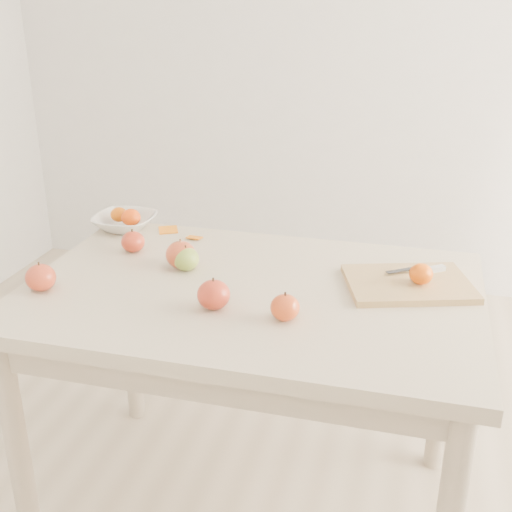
# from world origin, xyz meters

# --- Properties ---
(ground) EXTENTS (3.50, 3.50, 0.00)m
(ground) POSITION_xyz_m (0.00, 0.00, 0.00)
(ground) COLOR #C6B293
(ground) RESTS_ON ground
(table) EXTENTS (1.20, 0.80, 0.75)m
(table) POSITION_xyz_m (0.00, 0.00, 0.65)
(table) COLOR beige
(table) RESTS_ON ground
(cutting_board) EXTENTS (0.38, 0.32, 0.02)m
(cutting_board) POSITION_xyz_m (0.40, 0.11, 0.76)
(cutting_board) COLOR tan
(cutting_board) RESTS_ON table
(board_tangerine) EXTENTS (0.06, 0.06, 0.05)m
(board_tangerine) POSITION_xyz_m (0.43, 0.10, 0.80)
(board_tangerine) COLOR #DA4307
(board_tangerine) RESTS_ON cutting_board
(fruit_bowl) EXTENTS (0.20, 0.20, 0.05)m
(fruit_bowl) POSITION_xyz_m (-0.52, 0.33, 0.77)
(fruit_bowl) COLOR white
(fruit_bowl) RESTS_ON table
(bowl_tangerine_near) EXTENTS (0.06, 0.06, 0.05)m
(bowl_tangerine_near) POSITION_xyz_m (-0.54, 0.34, 0.79)
(bowl_tangerine_near) COLOR #DF6307
(bowl_tangerine_near) RESTS_ON fruit_bowl
(bowl_tangerine_far) EXTENTS (0.06, 0.06, 0.06)m
(bowl_tangerine_far) POSITION_xyz_m (-0.49, 0.31, 0.80)
(bowl_tangerine_far) COLOR #E64408
(bowl_tangerine_far) RESTS_ON fruit_bowl
(orange_peel_a) EXTENTS (0.07, 0.07, 0.01)m
(orange_peel_a) POSITION_xyz_m (-0.37, 0.34, 0.75)
(orange_peel_a) COLOR orange
(orange_peel_a) RESTS_ON table
(orange_peel_b) EXTENTS (0.05, 0.04, 0.01)m
(orange_peel_b) POSITION_xyz_m (-0.27, 0.30, 0.75)
(orange_peel_b) COLOR orange
(orange_peel_b) RESTS_ON table
(paring_knife) EXTENTS (0.16, 0.09, 0.01)m
(paring_knife) POSITION_xyz_m (0.45, 0.18, 0.78)
(paring_knife) COLOR silver
(paring_knife) RESTS_ON cutting_board
(apple_green) EXTENTS (0.07, 0.07, 0.07)m
(apple_green) POSITION_xyz_m (-0.21, 0.06, 0.78)
(apple_green) COLOR olive
(apple_green) RESTS_ON table
(apple_red_b) EXTENTS (0.09, 0.09, 0.08)m
(apple_red_b) POSITION_xyz_m (-0.23, 0.08, 0.79)
(apple_red_b) COLOR maroon
(apple_red_b) RESTS_ON table
(apple_red_a) EXTENTS (0.07, 0.07, 0.06)m
(apple_red_a) POSITION_xyz_m (-0.41, 0.15, 0.78)
(apple_red_a) COLOR maroon
(apple_red_a) RESTS_ON table
(apple_red_c) EXTENTS (0.08, 0.08, 0.07)m
(apple_red_c) POSITION_xyz_m (-0.06, -0.14, 0.79)
(apple_red_c) COLOR maroon
(apple_red_c) RESTS_ON table
(apple_red_d) EXTENTS (0.08, 0.08, 0.07)m
(apple_red_d) POSITION_xyz_m (-0.53, -0.16, 0.79)
(apple_red_d) COLOR maroon
(apple_red_d) RESTS_ON table
(apple_red_e) EXTENTS (0.07, 0.07, 0.06)m
(apple_red_e) POSITION_xyz_m (0.12, -0.15, 0.78)
(apple_red_e) COLOR #9A180D
(apple_red_e) RESTS_ON table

